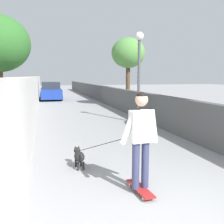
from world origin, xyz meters
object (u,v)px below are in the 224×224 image
tree_right_mid (128,54)px  skateboard (140,188)px  dog (79,156)px  person_skateboarder (141,133)px  car_near (51,91)px  lamp_post (139,60)px

tree_right_mid → skateboard: tree_right_mid is taller
tree_right_mid → dog: tree_right_mid is taller
person_skateboarder → car_near: (18.54, 0.89, -0.36)m
lamp_post → dog: size_ratio=2.19×
person_skateboarder → car_near: bearing=2.7°
lamp_post → skateboard: lamp_post is taller
tree_right_mid → lamp_post: 6.00m
person_skateboarder → dog: person_skateboarder is taller
skateboard → dog: (1.47, 0.86, 0.21)m
skateboard → person_skateboarder: bearing=-166.0°
skateboard → car_near: car_near is taller
tree_right_mid → car_near: bearing=36.1°
skateboard → dog: dog is taller
tree_right_mid → car_near: (6.57, 4.80, -2.77)m
dog → skateboard: bearing=-149.7°
tree_right_mid → person_skateboarder: 12.83m
tree_right_mid → skateboard: size_ratio=5.56×
skateboard → car_near: (18.54, 0.89, 0.65)m
lamp_post → car_near: size_ratio=0.95×
car_near → dog: bearing=-179.9°
lamp_post → person_skateboarder: (-6.22, 2.41, -1.61)m
skateboard → dog: size_ratio=0.46×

